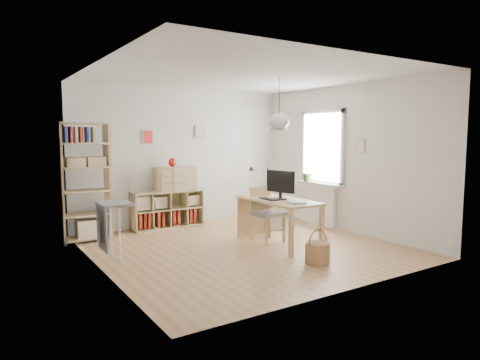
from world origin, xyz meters
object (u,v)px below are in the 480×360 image
tall_bookshelf (84,177)px  chair (266,211)px  cube_shelf (166,212)px  desk (278,205)px  drawer_chest (175,179)px  storage_chest (264,218)px  monitor (280,183)px

tall_bookshelf → chair: 3.09m
cube_shelf → desk: bearing=-65.4°
desk → tall_bookshelf: bearing=143.0°
desk → tall_bookshelf: (-2.59, 1.95, 0.43)m
cube_shelf → drawer_chest: drawer_chest is taller
desk → storage_chest: 1.28m
storage_chest → drawer_chest: drawer_chest is taller
desk → monitor: monitor is taller
cube_shelf → storage_chest: (1.53, -1.15, -0.10)m
cube_shelf → drawer_chest: bearing=-13.0°
storage_chest → monitor: size_ratio=1.50×
desk → chair: size_ratio=1.64×
desk → monitor: size_ratio=2.80×
storage_chest → monitor: (-0.49, -1.12, 0.81)m
tall_bookshelf → cube_shelf: bearing=10.2°
chair → monitor: size_ratio=1.71×
cube_shelf → monitor: bearing=-65.4°
cube_shelf → tall_bookshelf: size_ratio=0.70×
chair → drawer_chest: (-0.81, 1.89, 0.43)m
monitor → drawer_chest: 2.39m
cube_shelf → chair: size_ratio=1.53×
desk → drawer_chest: bearing=111.1°
chair → tall_bookshelf: bearing=144.3°
desk → cube_shelf: (-1.02, 2.23, -0.36)m
chair → cube_shelf: bearing=114.3°
cube_shelf → monitor: monitor is taller
cube_shelf → chair: chair is taller
tall_bookshelf → storage_chest: tall_bookshelf is taller
desk → chair: chair is taller
drawer_chest → tall_bookshelf: bearing=-165.3°
desk → drawer_chest: (-0.84, 2.19, 0.29)m
monitor → desk: bearing=99.1°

